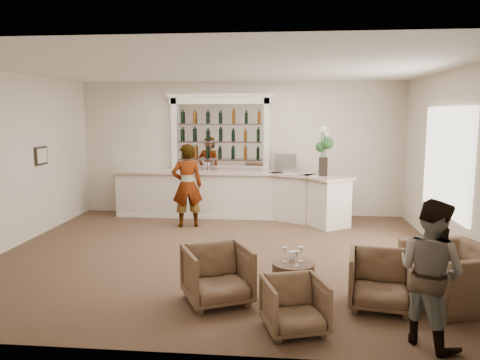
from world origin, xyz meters
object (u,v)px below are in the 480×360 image
at_px(armchair_left, 217,275).
at_px(flower_vase, 323,148).
at_px(sommelier, 187,186).
at_px(guest, 431,272).
at_px(cocktail_table, 293,280).
at_px(bar_counter, 232,195).
at_px(armchair_right, 380,280).
at_px(armchair_far, 455,276).
at_px(armchair_center, 294,305).
at_px(espresso_machine, 285,162).

bearing_deg(armchair_left, flower_vase, 43.49).
relative_size(sommelier, guest, 1.15).
xyz_separation_m(cocktail_table, armchair_left, (-1.02, -0.26, 0.14)).
bearing_deg(cocktail_table, guest, -37.68).
relative_size(bar_counter, armchair_right, 6.99).
xyz_separation_m(bar_counter, armchair_far, (3.56, -4.84, -0.19)).
relative_size(cocktail_table, armchair_center, 0.84).
distance_m(guest, armchair_right, 1.07).
bearing_deg(armchair_far, guest, -48.72).
height_order(cocktail_table, sommelier, sommelier).
xyz_separation_m(guest, flower_vase, (-0.76, 5.45, 0.94)).
xyz_separation_m(armchair_right, flower_vase, (-0.42, 4.54, 1.38)).
height_order(bar_counter, armchair_far, bar_counter).
xyz_separation_m(bar_counter, armchair_right, (2.54, -5.08, -0.20)).
xyz_separation_m(cocktail_table, sommelier, (-2.30, 3.89, 0.68)).
bearing_deg(guest, espresso_machine, -24.00).
bearing_deg(cocktail_table, flower_vase, 80.61).
distance_m(cocktail_table, armchair_right, 1.16).
distance_m(bar_counter, guest, 6.65).
distance_m(sommelier, armchair_far, 5.92).
bearing_deg(flower_vase, armchair_left, -110.75).
xyz_separation_m(bar_counter, flower_vase, (2.12, -0.54, 1.18)).
height_order(armchair_far, flower_vase, flower_vase).
xyz_separation_m(sommelier, armchair_center, (2.29, -4.89, -0.62)).
distance_m(bar_counter, sommelier, 1.37).
relative_size(cocktail_table, armchair_left, 0.69).
bearing_deg(cocktail_table, armchair_center, -90.12).
relative_size(armchair_left, flower_vase, 0.78).
xyz_separation_m(sommelier, armchair_left, (1.28, -4.14, -0.55)).
distance_m(armchair_far, flower_vase, 4.73).
height_order(armchair_center, armchair_right, armchair_right).
bearing_deg(bar_counter, armchair_center, -76.52).
bearing_deg(espresso_machine, armchair_right, -75.34).
relative_size(guest, flower_vase, 1.49).
height_order(bar_counter, flower_vase, flower_vase).
relative_size(sommelier, armchair_right, 2.28).
xyz_separation_m(bar_counter, guest, (2.88, -6.00, 0.24)).
height_order(guest, flower_vase, flower_vase).
distance_m(bar_counter, flower_vase, 2.49).
distance_m(sommelier, flower_vase, 3.15).
xyz_separation_m(armchair_right, espresso_machine, (-1.26, 5.17, 0.99)).
xyz_separation_m(armchair_left, flower_vase, (1.73, 4.57, 1.37)).
xyz_separation_m(cocktail_table, armchair_right, (1.13, -0.22, 0.12)).
distance_m(cocktail_table, espresso_machine, 5.07).
bearing_deg(armchair_left, armchair_center, -62.18).
bearing_deg(armchair_center, armchair_far, 7.83).
xyz_separation_m(bar_counter, armchair_center, (1.41, -5.87, -0.26)).
height_order(sommelier, guest, sommelier).
bearing_deg(cocktail_table, bar_counter, 106.16).
xyz_separation_m(cocktail_table, espresso_machine, (-0.13, 4.95, 1.11)).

